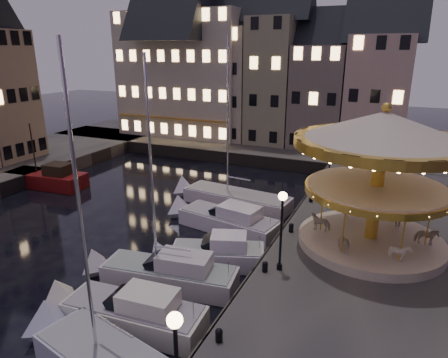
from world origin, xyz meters
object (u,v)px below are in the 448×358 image
at_px(streetlamp_c, 331,156).
at_px(bollard_d, 311,198).
at_px(bollard_a, 219,334).
at_px(red_fishing_boat, 48,179).
at_px(bollard_b, 265,266).
at_px(streetlamp_b, 282,220).
at_px(carousel, 381,155).
at_px(motorboat_b, 126,312).
at_px(motorboat_c, 162,273).
at_px(motorboat_d, 210,255).
at_px(bollard_c, 291,227).
at_px(motorboat_a, 98,357).
at_px(motorboat_e, 224,220).
at_px(motorboat_f, 230,198).

distance_m(streetlamp_c, bollard_d, 4.29).
distance_m(bollard_a, red_fishing_boat, 26.97).
bearing_deg(bollard_b, streetlamp_b, 39.81).
height_order(bollard_b, carousel, carousel).
distance_m(bollard_a, motorboat_b, 5.07).
relative_size(streetlamp_b, streetlamp_c, 1.00).
bearing_deg(bollard_a, motorboat_c, 141.49).
relative_size(streetlamp_b, motorboat_d, 0.66).
relative_size(bollard_c, motorboat_b, 0.08).
distance_m(bollard_a, motorboat_c, 6.70).
bearing_deg(bollard_b, carousel, 48.74).
relative_size(motorboat_a, motorboat_e, 1.48).
bearing_deg(motorboat_e, motorboat_d, -75.02).
bearing_deg(streetlamp_b, motorboat_f, 124.81).
relative_size(motorboat_d, motorboat_e, 0.77).
distance_m(streetlamp_b, bollard_d, 10.30).
xyz_separation_m(streetlamp_b, motorboat_c, (-5.80, -1.87, -3.34)).
bearing_deg(motorboat_d, carousel, 23.90).
bearing_deg(bollard_d, carousel, -49.49).
xyz_separation_m(streetlamp_c, carousel, (3.94, -8.82, 2.58)).
bearing_deg(motorboat_e, streetlamp_c, 53.67).
bearing_deg(streetlamp_c, bollard_c, -93.81).
distance_m(bollard_b, bollard_d, 10.50).
relative_size(motorboat_f, red_fishing_boat, 1.70).
distance_m(motorboat_a, motorboat_c, 6.13).
xyz_separation_m(bollard_d, carousel, (4.54, -5.32, 4.99)).
xyz_separation_m(streetlamp_b, motorboat_b, (-5.53, -5.31, -3.38)).
xyz_separation_m(motorboat_b, motorboat_e, (-0.14, 11.10, 0.00)).
xyz_separation_m(motorboat_a, motorboat_f, (-2.14, 18.02, -0.01)).
height_order(streetlamp_c, bollard_a, streetlamp_c).
distance_m(streetlamp_c, motorboat_c, 16.76).
distance_m(motorboat_c, carousel, 13.14).
height_order(motorboat_b, carousel, carousel).
bearing_deg(motorboat_b, motorboat_c, 94.46).
distance_m(bollard_b, motorboat_c, 5.45).
height_order(motorboat_b, red_fishing_boat, red_fishing_boat).
relative_size(streetlamp_b, bollard_d, 7.32).
bearing_deg(bollard_c, streetlamp_b, -82.41).
bearing_deg(bollard_b, bollard_d, 90.00).
distance_m(motorboat_d, motorboat_f, 9.48).
height_order(bollard_b, motorboat_f, motorboat_f).
relative_size(streetlamp_b, motorboat_b, 0.55).
relative_size(streetlamp_b, carousel, 0.45).
bearing_deg(carousel, motorboat_e, 173.37).
bearing_deg(streetlamp_c, motorboat_b, -106.38).
bearing_deg(red_fishing_boat, motorboat_c, -27.26).
relative_size(red_fishing_boat, carousel, 0.82).
bearing_deg(motorboat_b, motorboat_f, 95.54).
height_order(bollard_c, red_fishing_boat, red_fishing_boat).
xyz_separation_m(motorboat_c, red_fishing_boat, (-18.15, 9.35, 0.02)).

